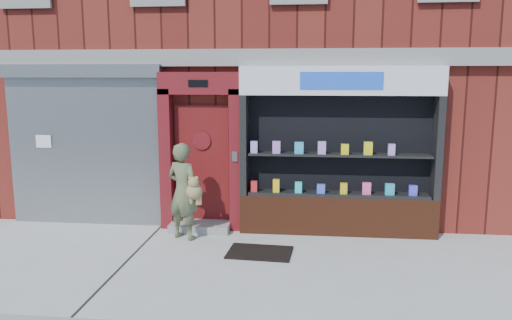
# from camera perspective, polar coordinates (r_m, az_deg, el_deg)

# --- Properties ---
(ground) EXTENTS (80.00, 80.00, 0.00)m
(ground) POSITION_cam_1_polar(r_m,az_deg,el_deg) (7.69, -3.55, -12.05)
(ground) COLOR #9E9E99
(ground) RESTS_ON ground
(building) EXTENTS (12.00, 8.16, 8.00)m
(building) POSITION_cam_1_polar(r_m,az_deg,el_deg) (13.14, 0.79, 14.73)
(building) COLOR maroon
(building) RESTS_ON ground
(shutter_bay) EXTENTS (3.10, 0.30, 3.04)m
(shutter_bay) POSITION_cam_1_polar(r_m,az_deg,el_deg) (9.97, -19.00, 2.68)
(shutter_bay) COLOR gray
(shutter_bay) RESTS_ON ground
(red_door_bay) EXTENTS (1.52, 0.58, 2.90)m
(red_door_bay) POSITION_cam_1_polar(r_m,az_deg,el_deg) (9.22, -6.30, 0.97)
(red_door_bay) COLOR #580F14
(red_door_bay) RESTS_ON ground
(pharmacy_bay) EXTENTS (3.50, 0.41, 3.00)m
(pharmacy_bay) POSITION_cam_1_polar(r_m,az_deg,el_deg) (8.99, 9.38, 0.13)
(pharmacy_bay) COLOR #5B2815
(pharmacy_bay) RESTS_ON ground
(woman) EXTENTS (0.73, 0.62, 1.70)m
(woman) POSITION_cam_1_polar(r_m,az_deg,el_deg) (8.77, -8.23, -3.53)
(woman) COLOR #575F3E
(woman) RESTS_ON ground
(doormat) EXTENTS (1.07, 0.78, 0.03)m
(doormat) POSITION_cam_1_polar(r_m,az_deg,el_deg) (8.21, 0.43, -10.50)
(doormat) COLOR black
(doormat) RESTS_ON ground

